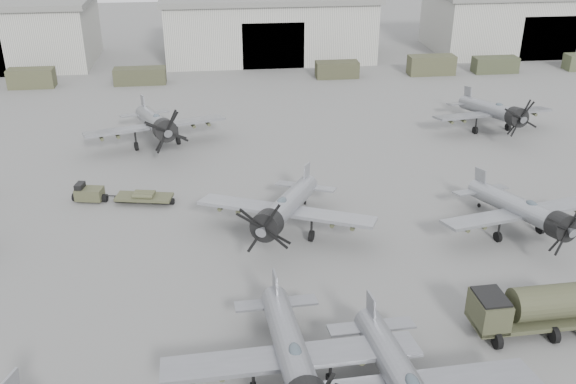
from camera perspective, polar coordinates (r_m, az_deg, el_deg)
The scene contains 15 objects.
ground at distance 36.74m, azimuth 7.19°, elevation -11.86°, with size 220.00×220.00×0.00m, color slate.
hangar_center at distance 92.14m, azimuth -1.73°, elevation 14.63°, with size 29.00×14.80×8.70m.
hangar_right at distance 102.61m, azimuth 20.63°, elevation 14.22°, with size 29.00×14.80×8.70m.
support_truck_1 at distance 83.80m, azimuth -21.84°, elevation 9.38°, with size 5.35×2.20×2.27m, color #3F412A.
support_truck_2 at distance 81.45m, azimuth -13.02°, elevation 10.02°, with size 6.23×2.20×1.97m, color #383A26.
support_truck_4 at distance 82.38m, azimuth 4.38°, elevation 10.80°, with size 5.35×2.20×2.02m, color #373825.
support_truck_5 at distance 85.47m, azimuth 12.63°, elevation 10.96°, with size 5.91×2.20×2.43m, color #3D3F29.
support_truck_6 at distance 88.64m, azimuth 17.93°, elevation 10.72°, with size 5.72×2.20×2.00m, color #373B27.
aircraft_near_1 at distance 31.09m, azimuth 0.43°, elevation -14.40°, with size 12.47×11.22×4.99m.
aircraft_mid_1 at distance 43.73m, azimuth -0.30°, elevation -1.46°, with size 12.24×11.09×5.00m.
aircraft_mid_2 at distance 46.62m, azimuth 20.29°, elevation -1.57°, with size 11.78×10.60×4.68m.
aircraft_far_0 at distance 60.32m, azimuth -11.66°, elevation 5.99°, with size 13.04×11.74×5.21m.
aircraft_far_1 at distance 66.07m, azimuth 17.92°, elevation 6.84°, with size 12.09×10.88×4.80m.
fuel_tanker at distance 37.83m, azimuth 21.05°, elevation -9.47°, with size 7.15×3.42×2.73m.
tug_trailer at distance 51.31m, azimuth -15.53°, elevation -0.27°, with size 7.60×2.86×1.51m.
Camera 1 is at (-7.82, -28.07, 22.38)m, focal length 40.00 mm.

